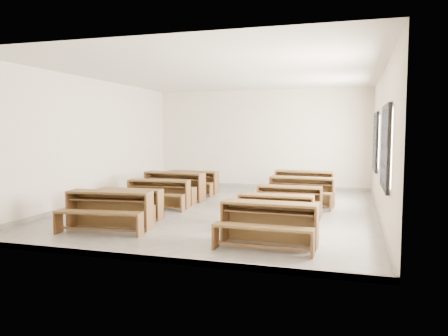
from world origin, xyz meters
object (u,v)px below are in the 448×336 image
(desk_set_3, at_px, (174,184))
(desk_set_4, at_px, (193,180))
(desk_set_7, at_px, (289,198))
(desk_set_8, at_px, (301,189))
(desk_set_1, at_px, (129,201))
(desk_set_6, at_px, (276,209))
(desk_set_9, at_px, (304,182))
(desk_set_0, at_px, (109,207))
(desk_set_2, at_px, (158,192))
(desk_set_5, at_px, (269,221))

(desk_set_3, bearing_deg, desk_set_4, 93.75)
(desk_set_7, xyz_separation_m, desk_set_8, (0.13, 1.24, 0.04))
(desk_set_1, bearing_deg, desk_set_3, 87.87)
(desk_set_3, bearing_deg, desk_set_6, -32.92)
(desk_set_4, relative_size, desk_set_9, 0.89)
(desk_set_1, xyz_separation_m, desk_set_7, (3.23, 1.38, 0.01))
(desk_set_6, relative_size, desk_set_7, 1.02)
(desk_set_6, bearing_deg, desk_set_4, 127.37)
(desk_set_4, distance_m, desk_set_7, 4.07)
(desk_set_8, bearing_deg, desk_set_0, -127.52)
(desk_set_1, relative_size, desk_set_2, 0.92)
(desk_set_0, xyz_separation_m, desk_set_2, (-0.09, 2.40, -0.03))
(desk_set_1, relative_size, desk_set_3, 0.82)
(desk_set_5, bearing_deg, desk_set_9, 91.85)
(desk_set_4, height_order, desk_set_9, desk_set_9)
(desk_set_0, height_order, desk_set_9, desk_set_9)
(desk_set_6, xyz_separation_m, desk_set_8, (0.19, 2.67, 0.04))
(desk_set_9, bearing_deg, desk_set_0, -117.73)
(desk_set_3, height_order, desk_set_5, desk_set_3)
(desk_set_0, distance_m, desk_set_2, 2.41)
(desk_set_2, xyz_separation_m, desk_set_7, (3.19, 0.00, -0.02))
(desk_set_7, distance_m, desk_set_9, 2.73)
(desk_set_2, bearing_deg, desk_set_9, 34.72)
(desk_set_1, height_order, desk_set_8, desk_set_8)
(desk_set_0, xyz_separation_m, desk_set_8, (3.23, 3.65, -0.01))
(desk_set_8, bearing_deg, desk_set_4, 164.02)
(desk_set_1, relative_size, desk_set_6, 0.99)
(desk_set_5, bearing_deg, desk_set_7, 92.71)
(desk_set_2, xyz_separation_m, desk_set_5, (3.24, -2.70, 0.02))
(desk_set_0, bearing_deg, desk_set_9, 52.02)
(desk_set_6, bearing_deg, desk_set_7, 85.77)
(desk_set_7, relative_size, desk_set_9, 0.85)
(desk_set_6, xyz_separation_m, desk_set_9, (0.09, 4.15, 0.05))
(desk_set_0, height_order, desk_set_5, desk_set_0)
(desk_set_0, distance_m, desk_set_3, 3.55)
(desk_set_3, height_order, desk_set_4, desk_set_3)
(desk_set_1, xyz_separation_m, desk_set_9, (3.26, 4.11, 0.06))
(desk_set_1, relative_size, desk_set_5, 0.90)
(desk_set_2, relative_size, desk_set_4, 1.05)
(desk_set_0, relative_size, desk_set_3, 0.97)
(desk_set_0, height_order, desk_set_7, desk_set_0)
(desk_set_2, bearing_deg, desk_set_1, -96.93)
(desk_set_8, bearing_deg, desk_set_2, -155.45)
(desk_set_1, bearing_deg, desk_set_8, 34.73)
(desk_set_6, xyz_separation_m, desk_set_7, (0.06, 1.42, -0.00))
(desk_set_5, relative_size, desk_set_8, 0.97)
(desk_set_7, relative_size, desk_set_8, 0.87)
(desk_set_3, bearing_deg, desk_set_9, 31.30)
(desk_set_5, bearing_deg, desk_set_2, 141.93)
(desk_set_1, relative_size, desk_set_7, 1.01)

